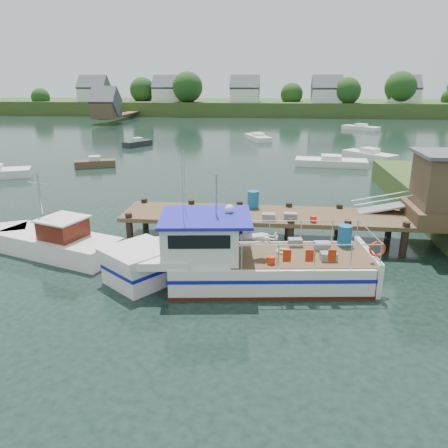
# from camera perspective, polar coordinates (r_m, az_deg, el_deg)

# --- Properties ---
(ground_plane) EXTENTS (160.00, 160.00, 0.00)m
(ground_plane) POSITION_cam_1_polar(r_m,az_deg,el_deg) (21.50, 3.08, -2.12)
(ground_plane) COLOR black
(far_shore) EXTENTS (140.00, 42.55, 9.22)m
(far_shore) POSITION_cam_1_polar(r_m,az_deg,el_deg) (102.63, 5.81, 15.28)
(far_shore) COLOR #354B1E
(far_shore) RESTS_ON ground
(dock) EXTENTS (16.60, 3.00, 4.78)m
(dock) POSITION_cam_1_polar(r_m,az_deg,el_deg) (21.52, 20.80, 2.96)
(dock) COLOR #503C26
(dock) RESTS_ON ground
(lobster_boat) EXTENTS (10.74, 4.15, 5.10)m
(lobster_boat) POSITION_cam_1_polar(r_m,az_deg,el_deg) (16.79, 1.48, -4.76)
(lobster_boat) COLOR silver
(lobster_boat) RESTS_ON ground
(work_boat) EXTENTS (6.98, 4.00, 3.71)m
(work_boat) POSITION_cam_1_polar(r_m,az_deg,el_deg) (21.18, -21.54, -2.07)
(work_boat) COLOR silver
(work_boat) RESTS_ON ground
(moored_rowboat) EXTENTS (3.70, 2.47, 1.02)m
(moored_rowboat) POSITION_cam_1_polar(r_m,az_deg,el_deg) (41.06, -16.50, 7.62)
(moored_rowboat) COLOR #503C26
(moored_rowboat) RESTS_ON ground
(moored_far) EXTENTS (5.63, 5.09, 0.97)m
(moored_far) POSITION_cam_1_polar(r_m,az_deg,el_deg) (72.53, 17.44, 11.91)
(moored_far) COLOR silver
(moored_far) RESTS_ON ground
(moored_b) EXTENTS (4.89, 5.19, 1.18)m
(moored_b) POSITION_cam_1_polar(r_m,az_deg,el_deg) (45.40, 18.44, 8.48)
(moored_b) COLOR silver
(moored_b) RESTS_ON ground
(moored_c) EXTENTS (6.54, 2.86, 1.00)m
(moored_c) POSITION_cam_1_polar(r_m,az_deg,el_deg) (41.17, 13.79, 7.87)
(moored_c) COLOR silver
(moored_c) RESTS_ON ground
(moored_d) EXTENTS (3.74, 5.84, 0.94)m
(moored_d) POSITION_cam_1_polar(r_m,az_deg,el_deg) (57.87, 4.43, 11.22)
(moored_d) COLOR silver
(moored_d) RESTS_ON ground
(moored_e) EXTENTS (2.96, 3.81, 1.02)m
(moored_e) POSITION_cam_1_polar(r_m,az_deg,el_deg) (53.11, -11.22, 10.32)
(moored_e) COLOR black
(moored_e) RESTS_ON ground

